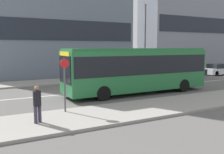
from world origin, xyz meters
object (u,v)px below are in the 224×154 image
at_px(city_bus, 138,68).
at_px(street_lamp, 145,32).
at_px(pedestrian_near_stop, 37,102).
at_px(bus_stop_sign, 65,81).
at_px(parked_car_1, 218,70).
at_px(parked_car_0, 186,71).

height_order(city_bus, street_lamp, street_lamp).
distance_m(pedestrian_near_stop, street_lamp, 18.88).
relative_size(city_bus, bus_stop_sign, 4.03).
xyz_separation_m(pedestrian_near_stop, street_lamp, (14.08, 11.96, 3.90)).
bearing_deg(street_lamp, parked_car_1, -13.91).
distance_m(parked_car_0, parked_car_1, 4.91).
relative_size(pedestrian_near_stop, bus_stop_sign, 0.60).
height_order(city_bus, bus_stop_sign, city_bus).
relative_size(parked_car_1, bus_stop_sign, 1.46).
distance_m(city_bus, bus_stop_sign, 7.13).
distance_m(bus_stop_sign, street_lamp, 16.74).
bearing_deg(bus_stop_sign, street_lamp, 40.62).
height_order(parked_car_1, bus_stop_sign, bus_stop_sign).
height_order(parked_car_0, street_lamp, street_lamp).
bearing_deg(pedestrian_near_stop, parked_car_0, 5.25).
bearing_deg(parked_car_1, city_bus, -160.67).
xyz_separation_m(city_bus, parked_car_1, (15.20, 5.33, -1.25)).
bearing_deg(parked_car_0, street_lamp, 154.41).
bearing_deg(parked_car_1, street_lamp, 166.09).
relative_size(parked_car_0, street_lamp, 0.57).
height_order(parked_car_0, bus_stop_sign, bus_stop_sign).
xyz_separation_m(bus_stop_sign, street_lamp, (12.47, 10.69, 3.23)).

